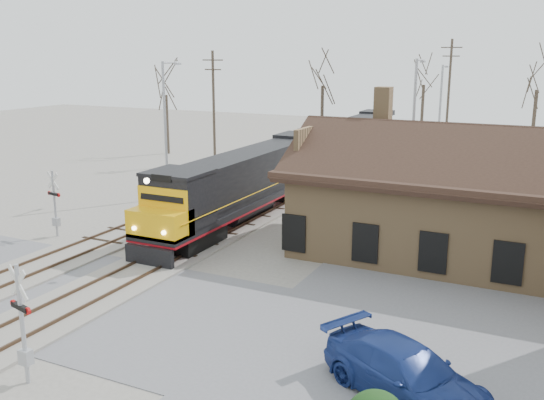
{
  "coord_description": "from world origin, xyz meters",
  "views": [
    {
      "loc": [
        16.57,
        -17.12,
        9.6
      ],
      "look_at": [
        3.85,
        9.0,
        2.51
      ],
      "focal_mm": 40.0,
      "sensor_mm": 36.0,
      "label": 1
    }
  ],
  "objects_px": {
    "depot": "(451,206)",
    "locomotive_trailing": "(348,142)",
    "parked_car": "(407,374)",
    "locomotive_lead": "(241,185)"
  },
  "relations": [
    {
      "from": "depot",
      "to": "locomotive_lead",
      "type": "relative_size",
      "value": 0.82
    },
    {
      "from": "depot",
      "to": "locomotive_lead",
      "type": "xyz_separation_m",
      "value": [
        -11.99,
        0.77,
        -0.24
      ]
    },
    {
      "from": "locomotive_lead",
      "to": "parked_car",
      "type": "relative_size",
      "value": 3.42
    },
    {
      "from": "locomotive_trailing",
      "to": "parked_car",
      "type": "relative_size",
      "value": 3.42
    },
    {
      "from": "depot",
      "to": "locomotive_trailing",
      "type": "xyz_separation_m",
      "value": [
        -11.99,
        19.66,
        -0.24
      ]
    },
    {
      "from": "locomotive_trailing",
      "to": "parked_car",
      "type": "distance_m",
      "value": 35.84
    },
    {
      "from": "depot",
      "to": "locomotive_lead",
      "type": "distance_m",
      "value": 12.02
    },
    {
      "from": "locomotive_lead",
      "to": "locomotive_trailing",
      "type": "xyz_separation_m",
      "value": [
        0.0,
        18.89,
        -0.0
      ]
    },
    {
      "from": "locomotive_lead",
      "to": "parked_car",
      "type": "bearing_deg",
      "value": -47.35
    },
    {
      "from": "depot",
      "to": "locomotive_trailing",
      "type": "distance_m",
      "value": 23.03
    }
  ]
}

